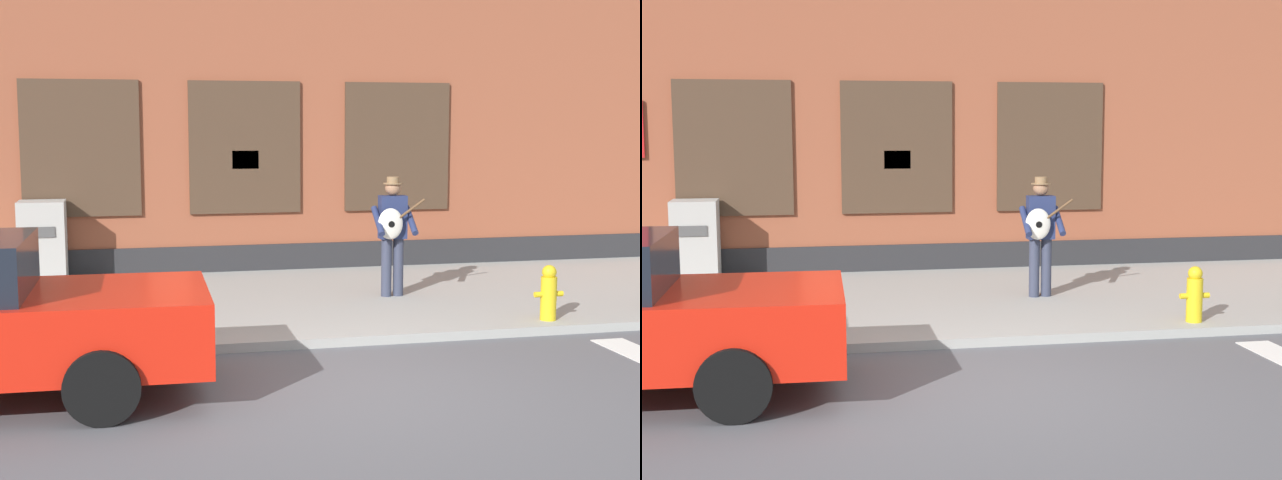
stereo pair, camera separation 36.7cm
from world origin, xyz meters
TOP-DOWN VIEW (x-y plane):
  - ground_plane at (0.00, 0.00)m, footprint 160.00×160.00m
  - sidewalk at (0.00, 4.19)m, footprint 28.00×4.99m
  - building_backdrop at (-0.00, 8.68)m, footprint 28.00×4.06m
  - busker at (1.72, 3.98)m, footprint 0.71×0.53m
  - utility_box at (-3.23, 6.24)m, footprint 0.70×0.68m
  - fire_hydrant at (3.17, 2.05)m, footprint 0.38×0.20m

SIDE VIEW (x-z plane):
  - ground_plane at x=0.00m, z-range 0.00..0.00m
  - sidewalk at x=0.00m, z-range 0.00..0.11m
  - fire_hydrant at x=3.17m, z-range 0.11..0.81m
  - utility_box at x=-3.23m, z-range 0.11..1.39m
  - busker at x=1.72m, z-range 0.23..1.93m
  - building_backdrop at x=0.00m, z-range -0.01..9.20m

